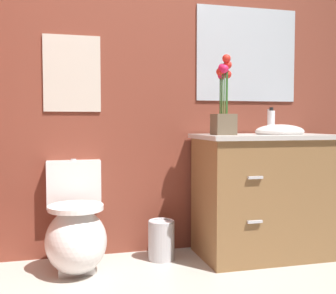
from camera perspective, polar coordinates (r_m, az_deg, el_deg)
The scene contains 8 objects.
wall_back at distance 3.13m, azimuth 2.12°, elevation 9.07°, with size 3.94×0.05×2.50m, color brown.
toilet at distance 2.78m, azimuth -12.41°, elevation -11.24°, with size 0.38×0.59×0.69m.
vanity_cabinet at distance 3.04m, azimuth 12.87°, elevation -6.16°, with size 0.94×0.56×1.04m.
flower_vase at distance 2.84m, azimuth 7.58°, elevation 5.43°, with size 0.14×0.14×0.53m.
soap_bottle at distance 3.11m, azimuth 13.83°, elevation 3.34°, with size 0.05×0.05×0.19m.
trash_bin at distance 2.94m, azimuth -0.91°, elevation -12.48°, with size 0.18×0.18×0.27m.
wall_poster at distance 2.97m, azimuth -12.89°, elevation 9.69°, with size 0.38×0.01×0.52m, color beige.
wall_mirror at distance 3.30m, azimuth 10.66°, elevation 12.22°, with size 0.80×0.01×0.70m, color #B2BCC6.
Camera 1 is at (-0.70, -1.51, 0.94)m, focal length 44.90 mm.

